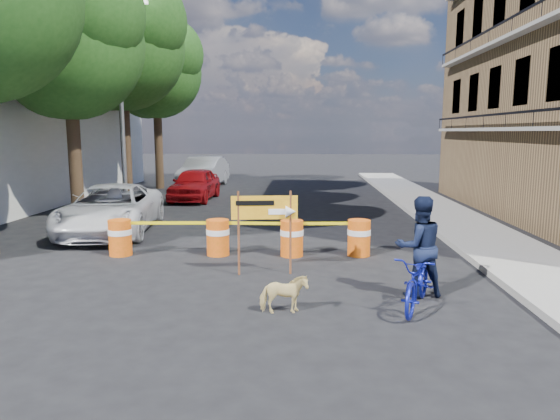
# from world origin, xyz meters

# --- Properties ---
(ground) EXTENTS (120.00, 120.00, 0.00)m
(ground) POSITION_xyz_m (0.00, 0.00, 0.00)
(ground) COLOR black
(ground) RESTS_ON ground
(sidewalk_east) EXTENTS (2.40, 40.00, 0.15)m
(sidewalk_east) POSITION_xyz_m (6.20, 6.00, 0.07)
(sidewalk_east) COLOR gray
(sidewalk_east) RESTS_ON ground
(tree_mid_a) EXTENTS (5.25, 5.00, 8.68)m
(tree_mid_a) POSITION_xyz_m (-6.74, 7.00, 6.01)
(tree_mid_a) COLOR #332316
(tree_mid_a) RESTS_ON ground
(tree_mid_b) EXTENTS (5.67, 5.40, 9.62)m
(tree_mid_b) POSITION_xyz_m (-6.73, 12.00, 6.71)
(tree_mid_b) COLOR #332316
(tree_mid_b) RESTS_ON ground
(tree_far) EXTENTS (5.04, 4.80, 8.84)m
(tree_far) POSITION_xyz_m (-6.74, 17.00, 6.22)
(tree_far) COLOR #332316
(tree_far) RESTS_ON ground
(streetlamp) EXTENTS (1.25, 0.18, 8.00)m
(streetlamp) POSITION_xyz_m (-5.93, 9.50, 4.38)
(streetlamp) COLOR gray
(streetlamp) RESTS_ON ground
(barrel_far_left) EXTENTS (0.58, 0.58, 0.90)m
(barrel_far_left) POSITION_xyz_m (-3.51, 2.14, 0.47)
(barrel_far_left) COLOR #CD580C
(barrel_far_left) RESTS_ON ground
(barrel_mid_left) EXTENTS (0.58, 0.58, 0.90)m
(barrel_mid_left) POSITION_xyz_m (-1.07, 2.27, 0.47)
(barrel_mid_left) COLOR #CD580C
(barrel_mid_left) RESTS_ON ground
(barrel_mid_right) EXTENTS (0.58, 0.58, 0.90)m
(barrel_mid_right) POSITION_xyz_m (0.78, 2.27, 0.47)
(barrel_mid_right) COLOR #CD580C
(barrel_mid_right) RESTS_ON ground
(barrel_far_right) EXTENTS (0.58, 0.58, 0.90)m
(barrel_far_right) POSITION_xyz_m (2.44, 2.39, 0.47)
(barrel_far_right) COLOR #CD580C
(barrel_far_right) RESTS_ON ground
(detour_sign) EXTENTS (1.41, 0.29, 1.82)m
(detour_sign) POSITION_xyz_m (0.41, 0.63, 1.33)
(detour_sign) COLOR #592D19
(detour_sign) RESTS_ON ground
(pedestrian) EXTENTS (1.06, 0.90, 1.90)m
(pedestrian) POSITION_xyz_m (3.22, -0.66, 0.95)
(pedestrian) COLOR black
(pedestrian) RESTS_ON ground
(bicycle) EXTENTS (0.98, 1.16, 1.87)m
(bicycle) POSITION_xyz_m (3.07, -1.36, 0.93)
(bicycle) COLOR #131CA2
(bicycle) RESTS_ON ground
(dog) EXTENTS (0.85, 0.48, 0.68)m
(dog) POSITION_xyz_m (0.74, -1.72, 0.34)
(dog) COLOR #E5CE83
(dog) RESTS_ON ground
(suv_white) EXTENTS (3.01, 5.50, 1.46)m
(suv_white) POSITION_xyz_m (-4.80, 4.92, 0.73)
(suv_white) COLOR silver
(suv_white) RESTS_ON ground
(sedan_red) EXTENTS (1.85, 4.32, 1.45)m
(sedan_red) POSITION_xyz_m (-3.86, 12.39, 0.73)
(sedan_red) COLOR maroon
(sedan_red) RESTS_ON ground
(sedan_silver) EXTENTS (2.14, 5.24, 1.69)m
(sedan_silver) POSITION_xyz_m (-4.50, 17.71, 0.85)
(sedan_silver) COLOR #AFB1B7
(sedan_silver) RESTS_ON ground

